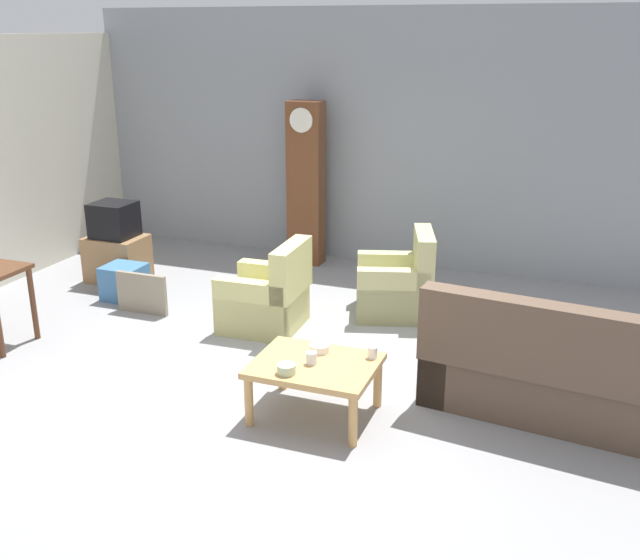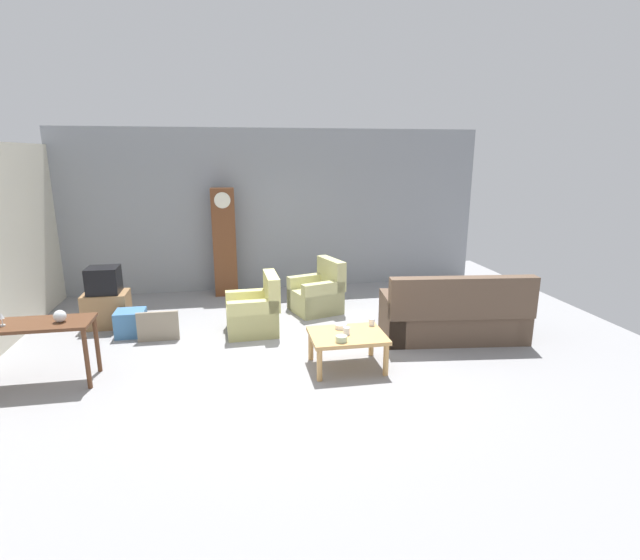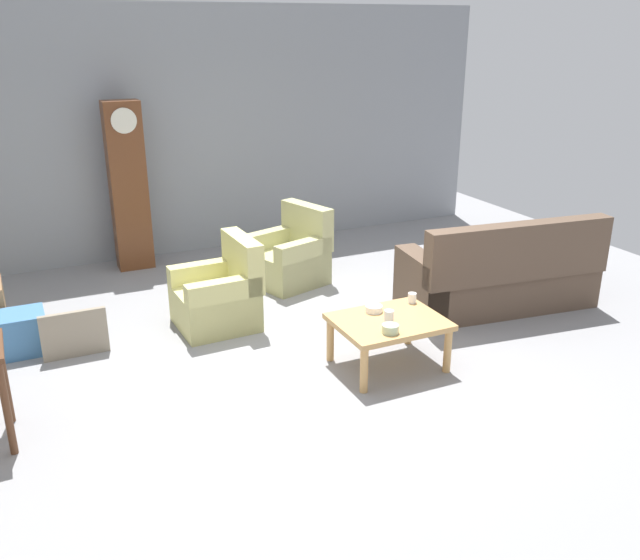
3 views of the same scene
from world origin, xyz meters
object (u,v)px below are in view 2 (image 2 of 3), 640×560
object	(u,v)px
armchair_olive_far	(318,295)
coffee_table_wood	(347,339)
bowl_white_stacked	(341,326)
wine_glass_mid	(2,317)
storage_box_blue	(131,323)
cup_white_porcelain	(372,322)
armchair_olive_near	(255,313)
cup_blue_rimmed	(346,331)
bowl_shallow_green	(341,339)
grandfather_clock	(225,242)
tv_stand_cabinet	(107,309)
couch_floral	(454,317)
framed_picture_leaning	(158,326)
tv_crt	(104,280)
console_table_dark	(35,332)
glass_dome_cloche	(60,316)

from	to	relation	value
armchair_olive_far	coffee_table_wood	bearing A→B (deg)	-90.97
bowl_white_stacked	wine_glass_mid	xyz separation A→B (m)	(-4.02, -0.04, 0.39)
storage_box_blue	cup_white_porcelain	bearing A→B (deg)	-23.67
armchair_olive_near	bowl_white_stacked	bearing A→B (deg)	-50.93
cup_blue_rimmed	bowl_shallow_green	bearing A→B (deg)	-117.78
grandfather_clock	bowl_shallow_green	world-z (taller)	grandfather_clock
storage_box_blue	bowl_shallow_green	distance (m)	3.49
armchair_olive_far	tv_stand_cabinet	xyz separation A→B (m)	(-3.48, -0.12, -0.03)
coffee_table_wood	cup_blue_rimmed	distance (m)	0.12
couch_floral	wine_glass_mid	size ratio (longest dim) A/B	13.52
framed_picture_leaning	bowl_white_stacked	world-z (taller)	bowl_white_stacked
cup_blue_rimmed	bowl_shallow_green	distance (m)	0.25
armchair_olive_far	framed_picture_leaning	distance (m)	2.76
grandfather_clock	bowl_white_stacked	distance (m)	3.88
couch_floral	armchair_olive_near	bearing A→B (deg)	163.63
tv_crt	coffee_table_wood	bearing A→B (deg)	-33.10
cup_blue_rimmed	bowl_white_stacked	world-z (taller)	cup_blue_rimmed
couch_floral	bowl_shallow_green	distance (m)	2.15
console_table_dark	cup_white_porcelain	bearing A→B (deg)	0.33
tv_crt	storage_box_blue	distance (m)	0.89
couch_floral	tv_stand_cabinet	distance (m)	5.48
framed_picture_leaning	grandfather_clock	bearing A→B (deg)	66.71
armchair_olive_far	glass_dome_cloche	world-z (taller)	glass_dome_cloche
armchair_olive_far	tv_stand_cabinet	size ratio (longest dim) A/B	1.44
couch_floral	framed_picture_leaning	xyz separation A→B (m)	(-4.35, 0.75, -0.13)
framed_picture_leaning	storage_box_blue	size ratio (longest dim) A/B	1.37
grandfather_clock	bowl_white_stacked	world-z (taller)	grandfather_clock
tv_crt	bowl_shallow_green	world-z (taller)	tv_crt
armchair_olive_near	console_table_dark	world-z (taller)	armchair_olive_near
bowl_white_stacked	armchair_olive_far	bearing A→B (deg)	87.92
wine_glass_mid	cup_blue_rimmed	bearing A→B (deg)	-2.67
grandfather_clock	tv_stand_cabinet	size ratio (longest dim) A/B	3.08
console_table_dark	tv_crt	world-z (taller)	tv_crt
coffee_table_wood	armchair_olive_near	bearing A→B (deg)	126.01
console_table_dark	cup_blue_rimmed	xyz separation A→B (m)	(3.74, -0.25, -0.15)
tv_stand_cabinet	cup_white_porcelain	size ratio (longest dim) A/B	7.07
armchair_olive_far	console_table_dark	world-z (taller)	armchair_olive_far
coffee_table_wood	bowl_white_stacked	bearing A→B (deg)	100.50
armchair_olive_far	storage_box_blue	distance (m)	3.10
armchair_olive_near	tv_stand_cabinet	size ratio (longest dim) A/B	1.35
couch_floral	armchair_olive_near	xyz separation A→B (m)	(-2.91, 0.86, -0.05)
grandfather_clock	cup_white_porcelain	xyz separation A→B (m)	(1.94, -3.49, -0.54)
bowl_shallow_green	wine_glass_mid	world-z (taller)	wine_glass_mid
tv_stand_cabinet	tv_crt	world-z (taller)	tv_crt
tv_crt	bowl_shallow_green	xyz separation A→B (m)	(3.31, -2.49, -0.26)
coffee_table_wood	armchair_olive_far	bearing A→B (deg)	89.03
couch_floral	armchair_olive_far	distance (m)	2.45
console_table_dark	cup_white_porcelain	distance (m)	4.16
tv_crt	storage_box_blue	xyz separation A→B (m)	(0.45, -0.52, -0.57)
couch_floral	bowl_shallow_green	world-z (taller)	couch_floral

